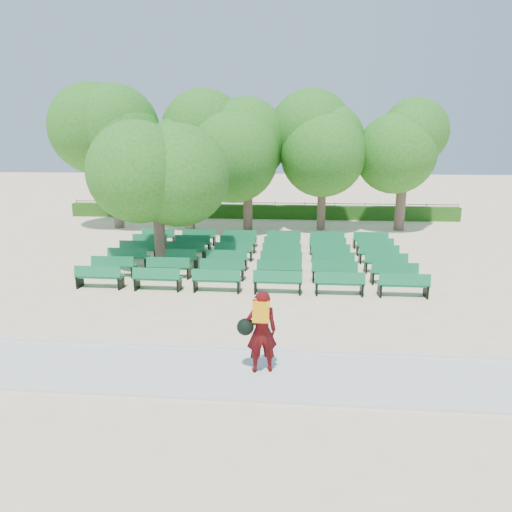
% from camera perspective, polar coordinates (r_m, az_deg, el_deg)
% --- Properties ---
extents(ground, '(120.00, 120.00, 0.00)m').
position_cam_1_polar(ground, '(17.31, -3.18, -2.67)').
color(ground, beige).
extents(paving, '(30.00, 2.20, 0.06)m').
position_cam_1_polar(paving, '(10.54, -9.06, -14.01)').
color(paving, silver).
rests_on(paving, ground).
extents(curb, '(30.00, 0.12, 0.10)m').
position_cam_1_polar(curb, '(11.53, -7.67, -11.28)').
color(curb, silver).
rests_on(curb, ground).
extents(hedge, '(26.00, 0.70, 0.90)m').
position_cam_1_polar(hedge, '(30.84, 0.50, 5.56)').
color(hedge, '#245816').
rests_on(hedge, ground).
extents(fence, '(26.00, 0.10, 1.02)m').
position_cam_1_polar(fence, '(31.30, 0.56, 4.86)').
color(fence, black).
rests_on(fence, ground).
extents(tree_line, '(21.80, 6.80, 7.04)m').
position_cam_1_polar(tree_line, '(26.98, -0.17, 3.39)').
color(tree_line, '#2C741F').
rests_on(tree_line, ground).
extents(bench_array, '(1.65, 0.55, 1.04)m').
position_cam_1_polar(bench_array, '(18.99, -0.02, -0.87)').
color(bench_array, '#13713F').
rests_on(bench_array, ground).
extents(tree_among, '(4.43, 4.43, 6.13)m').
position_cam_1_polar(tree_among, '(18.25, -12.40, 11.02)').
color(tree_among, brown).
rests_on(tree_among, ground).
extents(person, '(0.91, 0.60, 1.85)m').
position_cam_1_polar(person, '(9.95, 0.53, -9.29)').
color(person, '#470A0B').
rests_on(person, ground).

